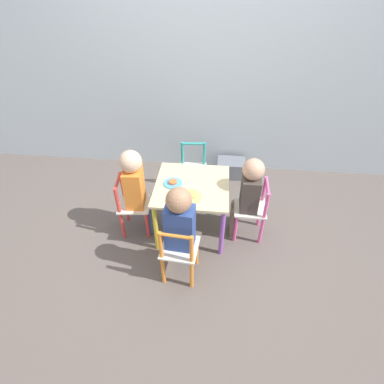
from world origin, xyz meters
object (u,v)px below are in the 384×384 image
at_px(kids_table, 192,192).
at_px(plate_front, 190,196).
at_px(chair_red, 132,206).
at_px(chair_teal, 193,171).
at_px(child_left, 136,185).
at_px(storage_bin, 231,168).
at_px(child_front, 180,224).
at_px(chair_orange, 179,252).
at_px(chair_pink, 252,210).
at_px(child_right, 248,192).
at_px(plate_left, 173,183).

relative_size(kids_table, plate_front, 3.28).
bearing_deg(kids_table, chair_red, -174.21).
xyz_separation_m(chair_teal, child_left, (-0.41, -0.55, 0.22)).
relative_size(plate_front, storage_bin, 0.60).
bearing_deg(storage_bin, chair_red, -133.01).
height_order(chair_teal, child_front, child_front).
bearing_deg(chair_orange, child_left, -44.02).
relative_size(chair_pink, child_right, 0.71).
bearing_deg(plate_left, chair_red, -171.70).
bearing_deg(child_front, chair_red, -35.51).
distance_m(chair_orange, storage_bin, 1.43).
xyz_separation_m(kids_table, plate_front, (-0.00, -0.15, 0.08)).
xyz_separation_m(chair_pink, child_right, (-0.06, 0.00, 0.19)).
bearing_deg(child_right, chair_red, -86.62).
height_order(kids_table, chair_red, chair_red).
height_order(chair_pink, child_right, child_right).
distance_m(chair_red, chair_teal, 0.73).
bearing_deg(kids_table, chair_orange, -94.68).
xyz_separation_m(chair_orange, child_front, (0.00, 0.06, 0.22)).
distance_m(child_right, plate_front, 0.47).
bearing_deg(child_right, chair_orange, -43.66).
relative_size(chair_red, chair_pink, 1.00).
bearing_deg(kids_table, plate_front, -90.00).
bearing_deg(child_front, chair_orange, 90.00).
relative_size(child_front, plate_front, 4.51).
relative_size(chair_pink, child_front, 0.66).
xyz_separation_m(chair_red, storage_bin, (0.85, 0.91, -0.18)).
height_order(child_left, plate_front, child_left).
bearing_deg(child_left, chair_pink, -93.38).
distance_m(child_left, plate_left, 0.30).
bearing_deg(storage_bin, plate_left, -120.11).
bearing_deg(child_front, plate_left, -70.58).
relative_size(kids_table, chair_red, 1.10).
relative_size(chair_red, chair_teal, 1.00).
distance_m(chair_pink, child_right, 0.20).
distance_m(chair_orange, child_left, 0.65).
xyz_separation_m(child_left, plate_left, (0.29, 0.05, 0.01)).
relative_size(chair_orange, plate_left, 3.58).
xyz_separation_m(child_front, storage_bin, (0.38, 1.31, -0.40)).
height_order(chair_red, child_left, child_left).
relative_size(chair_pink, storage_bin, 1.78).
xyz_separation_m(chair_orange, storage_bin, (0.39, 1.36, -0.18)).
distance_m(plate_left, storage_bin, 1.07).
height_order(kids_table, child_front, child_front).
relative_size(child_right, plate_left, 5.05).
bearing_deg(chair_pink, storage_bin, -168.70).
bearing_deg(child_front, chair_teal, -85.15).
bearing_deg(plate_front, chair_red, 168.48).
bearing_deg(chair_teal, chair_orange, -94.57).
distance_m(child_right, plate_left, 0.60).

